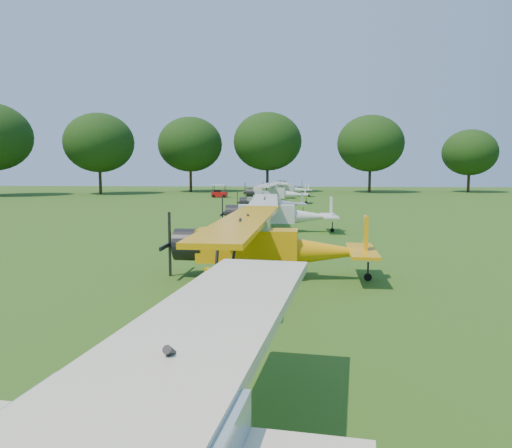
% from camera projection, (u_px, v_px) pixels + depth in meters
% --- Properties ---
extents(ground, '(160.00, 160.00, 0.00)m').
position_uv_depth(ground, '(256.00, 247.00, 25.18)').
color(ground, '#2D4B12').
rests_on(ground, ground).
extents(tree_belt, '(137.36, 130.27, 14.52)m').
position_uv_depth(tree_belt, '(330.00, 84.00, 24.19)').
color(tree_belt, black).
rests_on(tree_belt, ground).
extents(aircraft_2, '(7.55, 12.01, 2.37)m').
position_uv_depth(aircraft_2, '(263.00, 240.00, 17.85)').
color(aircraft_2, '#E79D09').
rests_on(aircraft_2, ground).
extents(aircraft_3, '(7.17, 11.40, 2.25)m').
position_uv_depth(aircraft_3, '(275.00, 211.00, 30.78)').
color(aircraft_3, silver).
rests_on(aircraft_3, ground).
extents(aircraft_4, '(6.05, 9.64, 1.89)m').
position_uv_depth(aircraft_4, '(269.00, 201.00, 43.34)').
color(aircraft_4, silver).
rests_on(aircraft_4, ground).
extents(aircraft_5, '(7.27, 11.59, 2.28)m').
position_uv_depth(aircraft_5, '(274.00, 191.00, 55.74)').
color(aircraft_5, silver).
rests_on(aircraft_5, ground).
extents(aircraft_6, '(6.72, 10.67, 2.09)m').
position_uv_depth(aircraft_6, '(285.00, 188.00, 68.14)').
color(aircraft_6, silver).
rests_on(aircraft_6, ground).
extents(aircraft_7, '(6.23, 9.93, 1.95)m').
position_uv_depth(aircraft_7, '(284.00, 185.00, 80.59)').
color(aircraft_7, silver).
rests_on(aircraft_7, ground).
extents(golf_cart, '(2.09, 1.38, 1.71)m').
position_uv_depth(golf_cart, '(219.00, 193.00, 66.56)').
color(golf_cart, '#B20E0C').
rests_on(golf_cart, ground).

